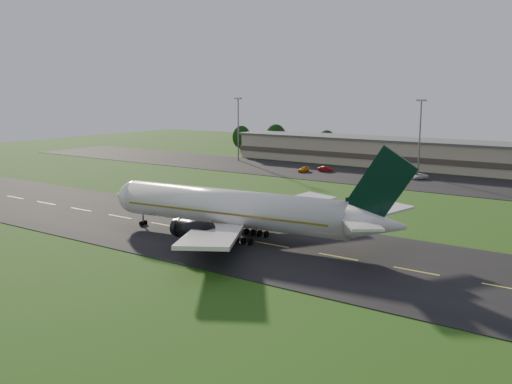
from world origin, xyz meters
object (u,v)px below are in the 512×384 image
Objects in this scene: light_mast_west at (238,121)px; light_mast_centre at (420,129)px; service_vehicle_a at (304,169)px; service_vehicle_c at (419,176)px; service_vehicle_b at (325,169)px; airliner at (236,209)px; terminal at (443,156)px.

light_mast_centre is (60.00, 0.00, 0.00)m from light_mast_west.
service_vehicle_a is 0.87× the size of service_vehicle_c.
service_vehicle_a reaches higher than service_vehicle_b.
service_vehicle_c is (2.15, -5.30, -11.94)m from light_mast_centre.
airliner is 96.11m from terminal.
airliner is 11.75× the size of service_vehicle_a.
service_vehicle_b is 0.86× the size of service_vehicle_c.
terminal is 34.58m from service_vehicle_b.
terminal is at bearing 85.05° from light_mast_centre.
airliner is at bearing -62.93° from service_vehicle_c.
light_mast_west is 4.06× the size of service_vehicle_c.
terminal is at bearing 121.19° from service_vehicle_c.
service_vehicle_b is at bearing 39.87° from service_vehicle_a.
terminal reaches higher than service_vehicle_a.
airliner is 2.52× the size of light_mast_west.
light_mast_west is at bearing 180.00° from light_mast_centre.
light_mast_west reaches higher than service_vehicle_a.
light_mast_centre is 4.06× the size of service_vehicle_c.
light_mast_west is 1.00× the size of light_mast_centre.
airliner is 10.21× the size of service_vehicle_c.
terminal is 7.13× the size of light_mast_west.
light_mast_centre reaches higher than service_vehicle_a.
service_vehicle_a is (31.08, -10.98, -11.90)m from light_mast_west.
service_vehicle_b is at bearing 101.14° from airliner.
light_mast_west is at bearing -165.24° from terminal.
service_vehicle_b is (4.62, 4.26, -0.03)m from service_vehicle_a.
light_mast_centre is 27.89m from service_vehicle_b.
service_vehicle_b is (35.70, -6.72, -11.93)m from light_mast_west.
terminal is 64.10m from light_mast_west.
light_mast_centre is (0.63, 79.90, 8.08)m from airliner.
terminal reaches higher than service_vehicle_b.
light_mast_west reaches higher than service_vehicle_b.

